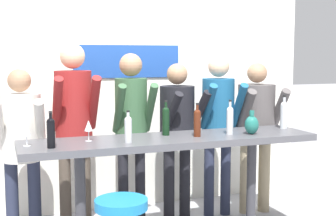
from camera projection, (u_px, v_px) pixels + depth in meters
back_wall at (132, 100)px, 5.31m from camera, size 4.23×0.12×2.44m
tasting_table at (172, 153)px, 4.15m from camera, size 2.63×0.62×1.00m
person_far_left at (21, 137)px, 4.25m from camera, size 0.47×0.56×1.60m
person_left at (74, 116)px, 4.46m from camera, size 0.42×0.56×1.84m
person_center_left at (131, 119)px, 4.64m from camera, size 0.40×0.53×1.74m
person_center at (178, 125)px, 4.81m from camera, size 0.49×0.58×1.64m
person_center_right at (218, 117)px, 4.95m from camera, size 0.45×0.56×1.72m
person_right at (256, 122)px, 5.07m from camera, size 0.51×0.58×1.64m
wine_bottle_0 at (230, 119)px, 4.27m from camera, size 0.06×0.06×0.32m
wine_bottle_1 at (166, 120)px, 4.22m from camera, size 0.06×0.06×0.32m
wine_bottle_2 at (128, 128)px, 3.87m from camera, size 0.06×0.06×0.27m
wine_bottle_3 at (197, 121)px, 4.15m from camera, size 0.06×0.06×0.30m
wine_bottle_4 at (284, 114)px, 4.62m from camera, size 0.07×0.07×0.33m
wine_bottle_5 at (51, 131)px, 3.63m from camera, size 0.06×0.06×0.29m
wine_glass_0 at (89, 126)px, 3.93m from camera, size 0.07×0.07×0.18m
wine_glass_1 at (27, 131)px, 3.70m from camera, size 0.07×0.07×0.18m
decorative_vase at (252, 125)px, 4.29m from camera, size 0.13×0.13×0.22m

